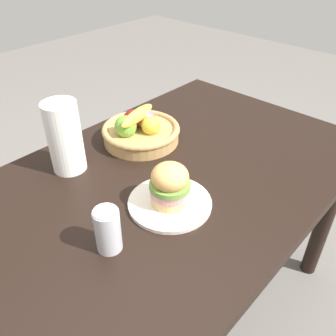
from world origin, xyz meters
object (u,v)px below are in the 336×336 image
(sandwich, at_px, (170,184))
(soda_can, at_px, (108,230))
(fruit_basket, at_px, (140,130))
(plate, at_px, (170,203))
(paper_towel_roll, at_px, (65,137))

(sandwich, bearing_deg, soda_can, 179.43)
(sandwich, xyz_separation_m, soda_can, (-0.23, 0.00, -0.01))
(sandwich, bearing_deg, fruit_basket, 59.27)
(plate, height_order, paper_towel_roll, paper_towel_roll)
(fruit_basket, bearing_deg, paper_towel_roll, 170.59)
(plate, bearing_deg, sandwich, 0.00)
(sandwich, xyz_separation_m, fruit_basket, (0.19, 0.33, -0.03))
(paper_towel_roll, bearing_deg, fruit_basket, -9.41)
(sandwich, relative_size, fruit_basket, 0.45)
(soda_can, distance_m, fruit_basket, 0.53)
(sandwich, relative_size, paper_towel_roll, 0.54)
(soda_can, height_order, fruit_basket, fruit_basket)
(soda_can, relative_size, paper_towel_roll, 0.53)
(soda_can, height_order, paper_towel_roll, paper_towel_roll)
(fruit_basket, height_order, paper_towel_roll, paper_towel_roll)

